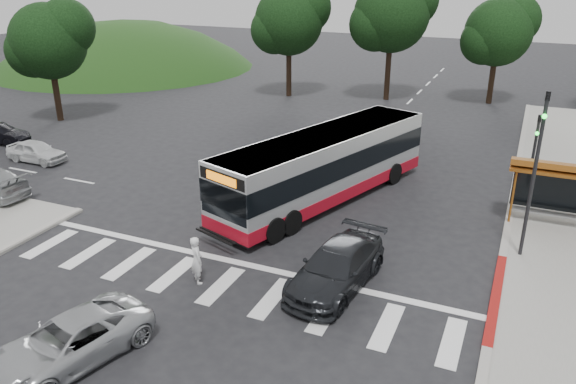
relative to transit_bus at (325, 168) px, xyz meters
The scene contains 18 objects.
ground 4.18m from the transit_bus, 99.56° to the right, with size 140.00×140.00×0.00m, color black.
sidewalk_east 11.30m from the transit_bus, 22.11° to the left, with size 4.00×40.00×0.12m, color gray.
curb_east 9.49m from the transit_bus, 26.72° to the left, with size 0.30×40.00×0.15m, color #9E9991.
curb_east_red 10.29m from the transit_bus, 34.71° to the right, with size 0.32×6.00×0.15m, color maroon.
hillside_nw 41.89m from the transit_bus, 141.24° to the left, with size 44.00×44.00×10.00m, color #153812.
crosswalk_ladder 8.97m from the transit_bus, 94.15° to the right, with size 18.00×2.60×0.01m, color silver.
bus_shelter 10.27m from the transit_bus, ahead, with size 4.20×1.60×2.86m.
traffic_signal_ne_tall 9.52m from the transit_bus, 14.38° to the right, with size 0.18×0.37×6.50m.
traffic_signal_ne_short 10.15m from the transit_bus, 27.67° to the left, with size 0.18×0.37×4.00m.
tree_north_a 23.04m from the transit_bus, 96.54° to the left, with size 6.60×6.15×10.17m.
tree_north_b 25.19m from the transit_bus, 77.38° to the left, with size 5.72×5.33×8.43m.
tree_north_c 23.33m from the transit_bus, 117.52° to the left, with size 6.16×5.74×9.30m.
tree_west_a 23.76m from the transit_bus, 164.48° to the left, with size 5.72×5.33×8.43m.
transit_bus is the anchor object (origin of this frame).
pedestrian 9.05m from the transit_bus, 99.71° to the right, with size 0.65×0.43×1.79m, color white.
dark_sedan 7.84m from the transit_bus, 66.63° to the right, with size 2.08×5.12×1.48m, color black.
silver_suv_south 14.26m from the transit_bus, 100.25° to the right, with size 2.19×4.76×1.32m, color #B1B4B7.
west_car_white 17.10m from the transit_bus, behind, with size 1.45×3.61×1.23m, color silver.
Camera 1 is at (9.04, -19.74, 10.63)m, focal length 35.00 mm.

